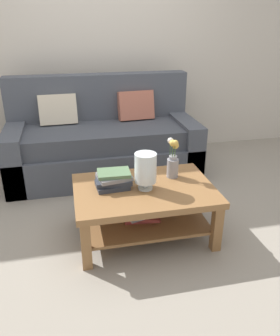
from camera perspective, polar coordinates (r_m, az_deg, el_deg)
The scene contains 7 objects.
ground_plane at distance 3.12m, azimuth -2.18°, elevation -7.43°, with size 10.00×10.00×0.00m, color gray.
back_wall at distance 4.31m, azimuth -6.71°, elevation 20.14°, with size 6.40×0.12×2.70m, color beige.
couch at distance 3.81m, azimuth -6.28°, elevation 4.45°, with size 2.03×0.90×1.06m.
coffee_table at distance 2.68m, azimuth 0.66°, elevation -5.57°, with size 1.08×0.74×0.43m.
book_stack_main at distance 2.62m, azimuth -4.51°, elevation -1.92°, with size 0.29×0.24×0.13m.
glass_hurricane_vase at distance 2.53m, azimuth 0.92°, elevation -0.15°, with size 0.17×0.17×0.29m.
flower_pitcher at distance 2.75m, azimuth 5.57°, elevation 1.32°, with size 0.10×0.10×0.33m.
Camera 1 is at (-0.46, -2.63, 1.63)m, focal length 36.13 mm.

